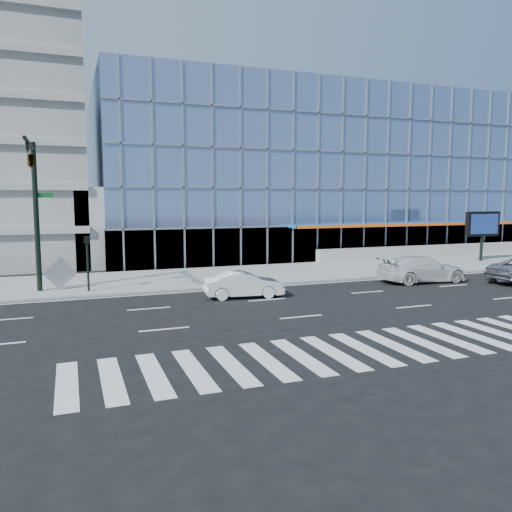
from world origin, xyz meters
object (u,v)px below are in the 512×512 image
at_px(traffic_signal, 33,179).
at_px(white_suv, 422,269).
at_px(ped_signal_post, 87,255).
at_px(white_sedan, 244,285).
at_px(marquee_sign, 483,225).
at_px(tilted_panel, 60,273).

relative_size(traffic_signal, white_suv, 1.42).
height_order(ped_signal_post, white_sedan, ped_signal_post).
bearing_deg(marquee_sign, traffic_signal, -174.08).
bearing_deg(ped_signal_post, white_sedan, -27.31).
height_order(marquee_sign, white_suv, marquee_sign).
relative_size(marquee_sign, white_suv, 0.71).
bearing_deg(marquee_sign, white_suv, -150.34).
xyz_separation_m(traffic_signal, marquee_sign, (33.00, 3.42, -3.10)).
bearing_deg(tilted_panel, marquee_sign, -7.04).
bearing_deg(traffic_signal, white_sedan, -19.37).
distance_m(marquee_sign, white_sedan, 24.07).
bearing_deg(white_sedan, ped_signal_post, 69.47).
relative_size(traffic_signal, ped_signal_post, 2.67).
relative_size(white_suv, white_sedan, 1.36).
relative_size(white_suv, tilted_panel, 4.33).
bearing_deg(white_sedan, traffic_signal, 77.41).
distance_m(white_sedan, tilted_panel, 10.30).
distance_m(ped_signal_post, white_sedan, 8.67).
bearing_deg(traffic_signal, ped_signal_post, 8.52).
distance_m(ped_signal_post, white_suv, 19.89).
distance_m(white_suv, white_sedan, 12.02).
xyz_separation_m(ped_signal_post, marquee_sign, (30.50, 3.05, 0.93)).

